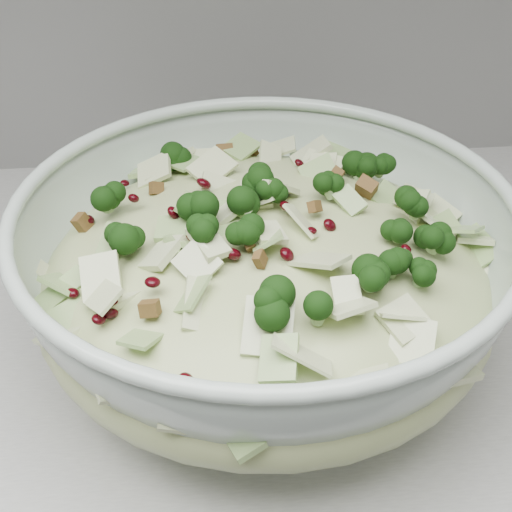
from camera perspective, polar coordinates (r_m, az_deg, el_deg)
The scene contains 2 objects.
mixing_bowl at distance 0.60m, azimuth 0.74°, elevation -1.94°, with size 0.42×0.42×0.16m.
salad at distance 0.58m, azimuth 0.76°, elevation 0.10°, with size 0.40×0.40×0.16m.
Camera 1 is at (0.06, 1.14, 1.35)m, focal length 50.00 mm.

